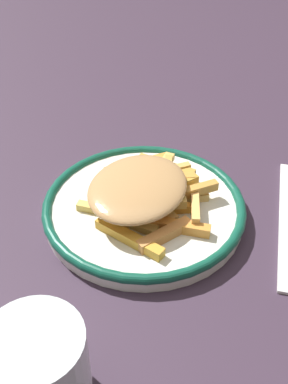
{
  "coord_description": "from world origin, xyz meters",
  "views": [
    {
      "loc": [
        -0.08,
        0.43,
        0.4
      ],
      "look_at": [
        0.0,
        0.0,
        0.04
      ],
      "focal_mm": 43.83,
      "sensor_mm": 36.0,
      "label": 1
    }
  ],
  "objects": [
    {
      "name": "ground_plane",
      "position": [
        0.0,
        0.0,
        0.0
      ],
      "size": [
        2.6,
        2.6,
        0.0
      ],
      "primitive_type": "plane",
      "color": "#38293A"
    },
    {
      "name": "plate",
      "position": [
        0.0,
        0.0,
        0.01
      ],
      "size": [
        0.25,
        0.25,
        0.02
      ],
      "color": "white",
      "rests_on": "ground_plane"
    },
    {
      "name": "water_glass",
      "position": [
        0.04,
        0.25,
        0.05
      ],
      "size": [
        0.08,
        0.08,
        0.09
      ],
      "primitive_type": "cylinder",
      "color": "silver",
      "rests_on": "ground_plane"
    },
    {
      "name": "fries_heap",
      "position": [
        -0.0,
        0.0,
        0.04
      ],
      "size": [
        0.17,
        0.2,
        0.04
      ],
      "color": "#F4B960",
      "rests_on": "plate"
    }
  ]
}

